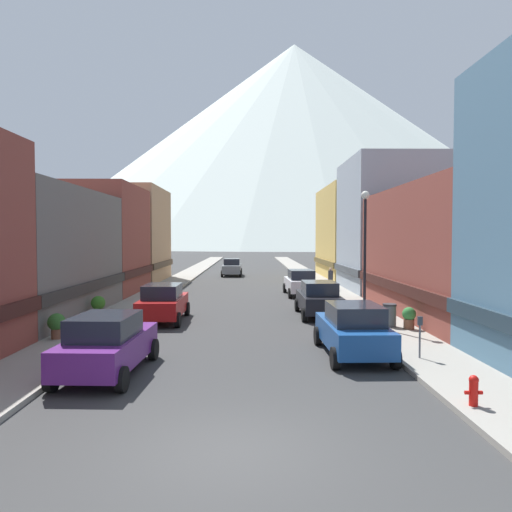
% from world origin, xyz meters
% --- Properties ---
extents(ground_plane, '(400.00, 400.00, 0.00)m').
position_xyz_m(ground_plane, '(0.00, 0.00, 0.00)').
color(ground_plane, '#363636').
extents(sidewalk_left, '(2.50, 100.00, 0.15)m').
position_xyz_m(sidewalk_left, '(-6.25, 35.00, 0.07)').
color(sidewalk_left, gray).
rests_on(sidewalk_left, ground).
extents(sidewalk_right, '(2.50, 100.00, 0.15)m').
position_xyz_m(sidewalk_right, '(6.25, 35.00, 0.07)').
color(sidewalk_right, gray).
rests_on(sidewalk_right, ground).
extents(storefront_left_2, '(9.69, 8.25, 7.57)m').
position_xyz_m(storefront_left_2, '(-12.19, 24.81, 3.65)').
color(storefront_left_2, brown).
rests_on(storefront_left_2, ground).
extents(storefront_left_3, '(7.73, 9.18, 8.35)m').
position_xyz_m(storefront_left_3, '(-11.21, 34.05, 4.03)').
color(storefront_left_3, tan).
rests_on(storefront_left_3, ground).
extents(storefront_right_1, '(7.36, 13.57, 6.49)m').
position_xyz_m(storefront_right_1, '(11.03, 14.96, 3.12)').
color(storefront_right_1, brown).
rests_on(storefront_right_1, ground).
extents(storefront_right_2, '(8.87, 8.77, 9.72)m').
position_xyz_m(storefront_right_2, '(11.79, 26.70, 4.70)').
color(storefront_right_2, '#99A5B2').
rests_on(storefront_right_2, ground).
extents(storefront_right_3, '(8.50, 12.31, 8.83)m').
position_xyz_m(storefront_right_3, '(11.60, 37.79, 4.26)').
color(storefront_right_3, '#D8B259').
rests_on(storefront_right_3, ground).
extents(car_left_0, '(2.23, 4.48, 1.78)m').
position_xyz_m(car_left_0, '(-3.80, 5.11, 0.90)').
color(car_left_0, '#591E72').
rests_on(car_left_0, ground).
extents(car_left_1, '(2.09, 4.41, 1.78)m').
position_xyz_m(car_left_1, '(-3.80, 13.95, 0.90)').
color(car_left_1, '#9E1111').
rests_on(car_left_1, ground).
extents(car_right_0, '(2.13, 4.43, 1.78)m').
position_xyz_m(car_right_0, '(3.80, 7.19, 0.90)').
color(car_right_0, '#19478C').
rests_on(car_right_0, ground).
extents(car_right_1, '(2.09, 4.41, 1.78)m').
position_xyz_m(car_right_1, '(3.80, 15.31, 0.90)').
color(car_right_1, black).
rests_on(car_right_1, ground).
extents(car_right_2, '(2.20, 4.46, 1.78)m').
position_xyz_m(car_right_2, '(3.80, 24.06, 0.90)').
color(car_right_2, silver).
rests_on(car_right_2, ground).
extents(car_driving_0, '(2.06, 4.40, 1.78)m').
position_xyz_m(car_driving_0, '(-1.60, 40.99, 0.90)').
color(car_driving_0, slate).
rests_on(car_driving_0, ground).
extents(fire_hydrant_near, '(0.40, 0.22, 0.70)m').
position_xyz_m(fire_hydrant_near, '(5.45, 2.00, 0.53)').
color(fire_hydrant_near, red).
rests_on(fire_hydrant_near, sidewalk_right).
extents(parking_meter_near, '(0.14, 0.10, 1.33)m').
position_xyz_m(parking_meter_near, '(5.75, 6.34, 1.01)').
color(parking_meter_near, '#595960').
rests_on(parking_meter_near, sidewalk_right).
extents(trash_bin_right, '(0.59, 0.59, 0.98)m').
position_xyz_m(trash_bin_right, '(6.35, 11.74, 0.64)').
color(trash_bin_right, '#4C5156').
rests_on(trash_bin_right, sidewalk_right).
extents(potted_plant_0, '(0.68, 0.68, 1.02)m').
position_xyz_m(potted_plant_0, '(-7.00, 14.34, 0.73)').
color(potted_plant_0, brown).
rests_on(potted_plant_0, sidewalk_left).
extents(potted_plant_1, '(0.66, 0.66, 0.97)m').
position_xyz_m(potted_plant_1, '(-7.00, 9.38, 0.71)').
color(potted_plant_1, brown).
rests_on(potted_plant_1, sidewalk_left).
extents(potted_plant_2, '(0.56, 0.56, 0.92)m').
position_xyz_m(potted_plant_2, '(7.00, 11.15, 0.66)').
color(potted_plant_2, brown).
rests_on(potted_plant_2, sidewalk_right).
extents(pedestrian_0, '(0.36, 0.36, 1.61)m').
position_xyz_m(pedestrian_0, '(6.25, 26.43, 0.89)').
color(pedestrian_0, '#333338').
rests_on(pedestrian_0, sidewalk_right).
extents(streetlamp_right, '(0.36, 0.36, 5.86)m').
position_xyz_m(streetlamp_right, '(5.35, 12.11, 3.99)').
color(streetlamp_right, black).
rests_on(streetlamp_right, sidewalk_right).
extents(mountain_backdrop, '(278.32, 278.32, 110.55)m').
position_xyz_m(mountain_backdrop, '(24.48, 260.00, 55.28)').
color(mountain_backdrop, silver).
rests_on(mountain_backdrop, ground).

